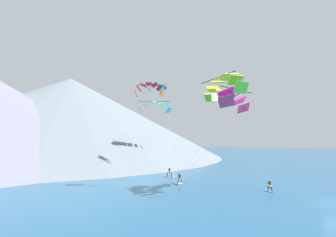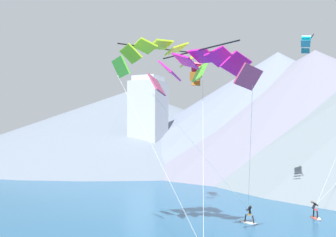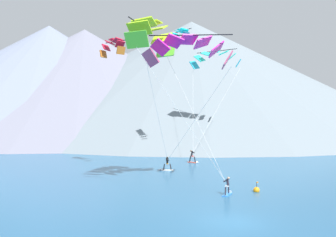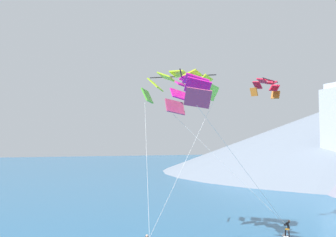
{
  "view_description": "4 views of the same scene",
  "coord_description": "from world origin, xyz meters",
  "px_view_note": "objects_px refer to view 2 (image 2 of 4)",
  "views": [
    {
      "loc": [
        -30.7,
        5.39,
        6.98
      ],
      "look_at": [
        -3.87,
        18.52,
        9.86
      ],
      "focal_mm": 24.0,
      "sensor_mm": 36.0,
      "label": 1
    },
    {
      "loc": [
        10.65,
        -14.45,
        8.26
      ],
      "look_at": [
        -3.56,
        16.76,
        9.55
      ],
      "focal_mm": 40.0,
      "sensor_mm": 36.0,
      "label": 2
    },
    {
      "loc": [
        -12.99,
        -20.85,
        7.6
      ],
      "look_at": [
        0.24,
        12.34,
        6.4
      ],
      "focal_mm": 40.0,
      "sensor_mm": 36.0,
      "label": 3
    },
    {
      "loc": [
        30.8,
        -2.49,
        8.54
      ],
      "look_at": [
        -3.46,
        11.04,
        10.88
      ],
      "focal_mm": 40.0,
      "sensor_mm": 36.0,
      "label": 4
    }
  ],
  "objects_px": {
    "kitesurfer_near_lead": "(247,218)",
    "parafoil_kite_near_lead": "(201,67)",
    "parafoil_kite_distant_low_drift": "(197,71)",
    "kitesurfer_near_trail": "(316,213)",
    "parafoil_kite_distant_high_outer": "(306,42)",
    "parafoil_kite_mid_center": "(161,56)"
  },
  "relations": [
    {
      "from": "parafoil_kite_near_lead",
      "to": "parafoil_kite_distant_high_outer",
      "type": "bearing_deg",
      "value": 68.99
    },
    {
      "from": "kitesurfer_near_lead",
      "to": "parafoil_kite_near_lead",
      "type": "height_order",
      "value": "parafoil_kite_near_lead"
    },
    {
      "from": "kitesurfer_near_trail",
      "to": "parafoil_kite_distant_high_outer",
      "type": "height_order",
      "value": "parafoil_kite_distant_high_outer"
    },
    {
      "from": "kitesurfer_near_trail",
      "to": "parafoil_kite_distant_high_outer",
      "type": "relative_size",
      "value": 0.45
    },
    {
      "from": "parafoil_kite_mid_center",
      "to": "parafoil_kite_near_lead",
      "type": "bearing_deg",
      "value": -9.75
    },
    {
      "from": "parafoil_kite_distant_low_drift",
      "to": "parafoil_kite_mid_center",
      "type": "bearing_deg",
      "value": -84.86
    },
    {
      "from": "parafoil_kite_near_lead",
      "to": "parafoil_kite_mid_center",
      "type": "relative_size",
      "value": 0.92
    },
    {
      "from": "parafoil_kite_mid_center",
      "to": "parafoil_kite_distant_low_drift",
      "type": "distance_m",
      "value": 10.78
    },
    {
      "from": "parafoil_kite_near_lead",
      "to": "parafoil_kite_distant_low_drift",
      "type": "xyz_separation_m",
      "value": [
        -4.45,
        11.33,
        1.7
      ]
    },
    {
      "from": "parafoil_kite_near_lead",
      "to": "parafoil_kite_distant_low_drift",
      "type": "height_order",
      "value": "parafoil_kite_distant_low_drift"
    },
    {
      "from": "parafoil_kite_near_lead",
      "to": "parafoil_kite_mid_center",
      "type": "bearing_deg",
      "value": 170.25
    },
    {
      "from": "parafoil_kite_distant_high_outer",
      "to": "parafoil_kite_distant_low_drift",
      "type": "distance_m",
      "value": 11.77
    },
    {
      "from": "parafoil_kite_near_lead",
      "to": "parafoil_kite_mid_center",
      "type": "xyz_separation_m",
      "value": [
        -3.48,
        0.6,
        1.21
      ]
    },
    {
      "from": "parafoil_kite_near_lead",
      "to": "kitesurfer_near_trail",
      "type": "bearing_deg",
      "value": 62.58
    },
    {
      "from": "parafoil_kite_distant_low_drift",
      "to": "parafoil_kite_near_lead",
      "type": "bearing_deg",
      "value": -68.56
    },
    {
      "from": "kitesurfer_near_trail",
      "to": "parafoil_kite_near_lead",
      "type": "xyz_separation_m",
      "value": [
        -6.86,
        -13.22,
        12.37
      ]
    },
    {
      "from": "kitesurfer_near_trail",
      "to": "parafoil_kite_mid_center",
      "type": "height_order",
      "value": "parafoil_kite_mid_center"
    },
    {
      "from": "kitesurfer_near_trail",
      "to": "parafoil_kite_distant_low_drift",
      "type": "xyz_separation_m",
      "value": [
        -11.31,
        -1.89,
        14.08
      ]
    },
    {
      "from": "kitesurfer_near_trail",
      "to": "parafoil_kite_distant_low_drift",
      "type": "distance_m",
      "value": 18.15
    },
    {
      "from": "parafoil_kite_distant_high_outer",
      "to": "parafoil_kite_distant_low_drift",
      "type": "relative_size",
      "value": 0.93
    },
    {
      "from": "kitesurfer_near_lead",
      "to": "parafoil_kite_distant_low_drift",
      "type": "bearing_deg",
      "value": 158.17
    },
    {
      "from": "kitesurfer_near_lead",
      "to": "parafoil_kite_near_lead",
      "type": "xyz_separation_m",
      "value": [
        -1.21,
        -9.06,
        12.49
      ]
    }
  ]
}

